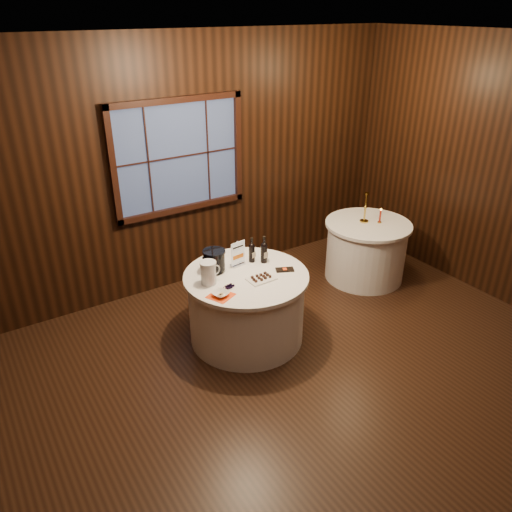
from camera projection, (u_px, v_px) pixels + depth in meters
ground at (303, 390)px, 4.66m from camera, size 6.00×6.00×0.00m
back_wall at (179, 165)px, 5.82m from camera, size 6.00×0.10×3.00m
main_table at (246, 306)px, 5.23m from camera, size 1.28×1.28×0.77m
side_table at (366, 250)px, 6.43m from camera, size 1.08×1.08×0.77m
sign_stand at (238, 257)px, 5.19m from camera, size 0.18×0.10×0.28m
port_bottle_left at (252, 251)px, 5.27m from camera, size 0.07×0.07×0.28m
port_bottle_right at (264, 251)px, 5.25m from camera, size 0.07×0.08×0.30m
ice_bucket at (214, 260)px, 5.07m from camera, size 0.23×0.23×0.24m
chocolate_plate at (261, 278)px, 4.96m from camera, size 0.28×0.19×0.04m
chocolate_box at (285, 270)px, 5.14m from camera, size 0.21×0.16×0.02m
grape_bunch at (230, 286)px, 4.82m from camera, size 0.16×0.06×0.04m
glass_pitcher at (209, 273)px, 4.85m from camera, size 0.22×0.16×0.23m
orange_napkin at (221, 296)px, 4.69m from camera, size 0.28×0.28×0.00m
cracker_bowl at (221, 294)px, 4.68m from camera, size 0.19×0.19×0.04m
brass_candlestick at (365, 211)px, 6.22m from camera, size 0.11×0.11×0.39m
red_candle at (380, 217)px, 6.23m from camera, size 0.05×0.05×0.19m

